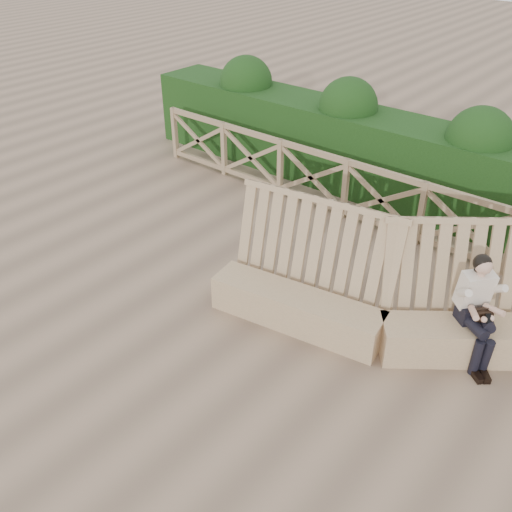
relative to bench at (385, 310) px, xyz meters
The scene contains 5 objects.
ground 1.84m from the bench, 143.56° to the right, with size 60.00×60.00×0.00m, color brown.
bench is the anchor object (origin of this frame).
woman 1.11m from the bench, 19.32° to the left, with size 0.78×0.74×1.40m.
guardrail 2.83m from the bench, 120.59° to the left, with size 10.10×0.09×1.10m.
hedge 3.93m from the bench, 111.61° to the left, with size 12.00×1.20×1.50m, color black.
Camera 1 is at (3.85, -4.40, 4.87)m, focal length 40.00 mm.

